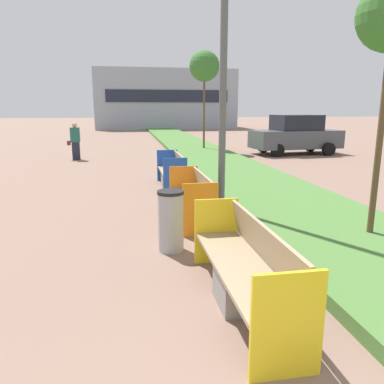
# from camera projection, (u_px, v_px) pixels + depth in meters

# --- Properties ---
(planter_grass_strip) EXTENTS (2.80, 120.00, 0.18)m
(planter_grass_strip) POSITION_uv_depth(u_px,v_px,m) (235.00, 173.00, 12.34)
(planter_grass_strip) COLOR #4C7A38
(planter_grass_strip) RESTS_ON ground
(building_backdrop) EXTENTS (14.56, 7.41, 6.08)m
(building_backdrop) POSITION_uv_depth(u_px,v_px,m) (164.00, 100.00, 40.95)
(building_backdrop) COLOR #939EAD
(building_backdrop) RESTS_ON ground
(bench_yellow_frame) EXTENTS (0.65, 2.46, 0.94)m
(bench_yellow_frame) POSITION_uv_depth(u_px,v_px,m) (245.00, 273.00, 4.18)
(bench_yellow_frame) COLOR gray
(bench_yellow_frame) RESTS_ON ground
(bench_orange_frame) EXTENTS (0.65, 1.93, 0.94)m
(bench_orange_frame) POSITION_uv_depth(u_px,v_px,m) (193.00, 203.00, 7.35)
(bench_orange_frame) COLOR gray
(bench_orange_frame) RESTS_ON ground
(bench_blue_frame) EXTENTS (0.65, 1.92, 0.94)m
(bench_blue_frame) POSITION_uv_depth(u_px,v_px,m) (172.00, 174.00, 10.52)
(bench_blue_frame) COLOR gray
(bench_blue_frame) RESTS_ON ground
(litter_bin) EXTENTS (0.41, 0.41, 0.95)m
(litter_bin) POSITION_uv_depth(u_px,v_px,m) (171.00, 221.00, 5.76)
(litter_bin) COLOR #9EA0A5
(litter_bin) RESTS_ON ground
(sapling_tree_far) EXTENTS (1.48, 1.48, 4.92)m
(sapling_tree_far) POSITION_uv_depth(u_px,v_px,m) (204.00, 67.00, 18.23)
(sapling_tree_far) COLOR brown
(sapling_tree_far) RESTS_ON ground
(pedestrian_walking) EXTENTS (0.53, 0.24, 1.58)m
(pedestrian_walking) POSITION_uv_depth(u_px,v_px,m) (75.00, 141.00, 15.95)
(pedestrian_walking) COLOR #232633
(pedestrian_walking) RESTS_ON ground
(parked_car_distant) EXTENTS (4.34, 2.12, 1.86)m
(parked_car_distant) POSITION_uv_depth(u_px,v_px,m) (296.00, 135.00, 17.91)
(parked_car_distant) COLOR #474C51
(parked_car_distant) RESTS_ON ground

